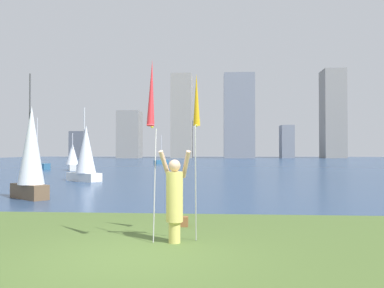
# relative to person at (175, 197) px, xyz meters

# --- Properties ---
(ground) EXTENTS (120.00, 138.00, 0.12)m
(ground) POSITION_rel_person_xyz_m (-0.72, 49.84, -1.03)
(ground) COLOR #4C662D
(person) EXTENTS (0.72, 0.53, 1.97)m
(person) POSITION_rel_person_xyz_m (0.00, 0.00, 0.00)
(person) COLOR #D8CC66
(person) RESTS_ON ground
(kite_flag_left) EXTENTS (0.16, 0.80, 3.88)m
(kite_flag_left) POSITION_rel_person_xyz_m (-0.44, -0.33, 2.13)
(kite_flag_left) COLOR #B2B2B7
(kite_flag_left) RESTS_ON ground
(kite_flag_right) EXTENTS (0.16, 0.62, 3.68)m
(kite_flag_right) POSITION_rel_person_xyz_m (0.44, 0.41, 2.04)
(kite_flag_right) COLOR #B2B2B7
(kite_flag_right) RESTS_ON ground
(bag) EXTENTS (0.29, 0.21, 0.25)m
(bag) POSITION_rel_person_xyz_m (-0.00, 1.76, -0.84)
(bag) COLOR brown
(bag) RESTS_ON ground
(sailboat_1) EXTENTS (1.67, 2.50, 3.71)m
(sailboat_1) POSITION_rel_person_xyz_m (-13.69, 29.47, 0.40)
(sailboat_1) COLOR silver
(sailboat_1) RESTS_ON ground
(sailboat_3) EXTENTS (3.18, 2.07, 5.47)m
(sailboat_3) POSITION_rel_person_xyz_m (-18.22, 31.27, -0.59)
(sailboat_3) COLOR #2D6084
(sailboat_3) RESTS_ON ground
(sailboat_4) EXTENTS (2.05, 1.76, 5.13)m
(sailboat_4) POSITION_rel_person_xyz_m (-6.69, 7.00, 0.87)
(sailboat_4) COLOR brown
(sailboat_4) RESTS_ON ground
(sailboat_5) EXTENTS (2.61, 2.13, 4.76)m
(sailboat_5) POSITION_rel_person_xyz_m (-7.58, 15.99, 0.74)
(sailboat_5) COLOR white
(sailboat_5) RESTS_ON ground
(sailboat_7) EXTENTS (1.95, 2.92, 4.38)m
(sailboat_7) POSITION_rel_person_xyz_m (-7.75, 49.75, -0.62)
(sailboat_7) COLOR #2D6084
(sailboat_7) RESTS_ON ground
(skyline_tower_0) EXTENTS (3.95, 4.12, 7.20)m
(skyline_tower_0) POSITION_rel_person_xyz_m (-36.90, 93.58, 2.63)
(skyline_tower_0) COLOR #565B66
(skyline_tower_0) RESTS_ON ground
(skyline_tower_1) EXTENTS (5.91, 5.68, 12.50)m
(skyline_tower_1) POSITION_rel_person_xyz_m (-22.74, 92.86, 5.28)
(skyline_tower_1) COLOR gray
(skyline_tower_1) RESTS_ON ground
(skyline_tower_2) EXTENTS (5.44, 7.46, 22.45)m
(skyline_tower_2) POSITION_rel_person_xyz_m (-8.96, 95.67, 10.26)
(skyline_tower_2) COLOR gray
(skyline_tower_2) RESTS_ON ground
(skyline_tower_3) EXTENTS (7.94, 6.24, 22.17)m
(skyline_tower_3) POSITION_rel_person_xyz_m (6.29, 93.92, 10.12)
(skyline_tower_3) COLOR gray
(skyline_tower_3) RESTS_ON ground
(skyline_tower_4) EXTENTS (3.35, 5.01, 8.82)m
(skyline_tower_4) POSITION_rel_person_xyz_m (19.33, 97.43, 3.44)
(skyline_tower_4) COLOR gray
(skyline_tower_4) RESTS_ON ground
(skyline_tower_5) EXTENTS (5.62, 6.63, 23.74)m
(skyline_tower_5) POSITION_rel_person_xyz_m (31.68, 97.93, 10.90)
(skyline_tower_5) COLOR gray
(skyline_tower_5) RESTS_ON ground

